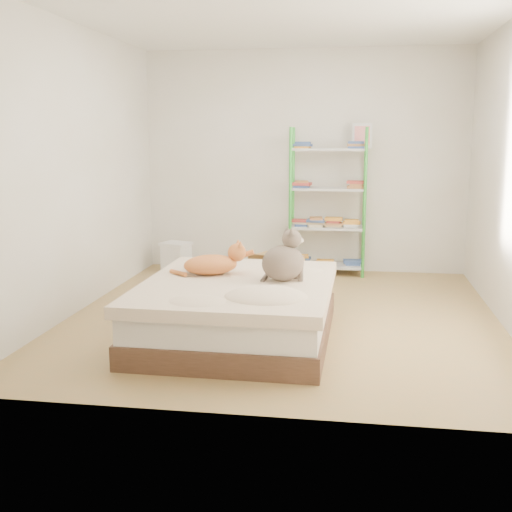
% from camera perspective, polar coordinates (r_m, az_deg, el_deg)
% --- Properties ---
extents(room, '(3.81, 4.21, 2.61)m').
position_cam_1_polar(room, '(5.60, 2.53, 7.50)').
color(room, '#AD854B').
rests_on(room, ground).
extents(bed, '(1.50, 1.87, 0.47)m').
position_cam_1_polar(bed, '(5.16, -1.62, -4.79)').
color(bed, '#412D20').
rests_on(bed, ground).
extents(orange_cat, '(0.60, 0.47, 0.21)m').
position_cam_1_polar(orange_cat, '(5.32, -4.07, -0.54)').
color(orange_cat, '#DC734B').
rests_on(orange_cat, bed).
extents(grey_cat, '(0.46, 0.44, 0.42)m').
position_cam_1_polar(grey_cat, '(5.06, 2.42, 0.07)').
color(grey_cat, brown).
rests_on(grey_cat, bed).
extents(shelf_unit, '(0.92, 0.36, 1.74)m').
position_cam_1_polar(shelf_unit, '(7.49, 6.44, 4.28)').
color(shelf_unit, green).
rests_on(shelf_unit, ground).
extents(cardboard_box, '(0.60, 0.62, 0.39)m').
position_cam_1_polar(cardboard_box, '(6.91, 1.82, -1.32)').
color(cardboard_box, '#9E7C42').
rests_on(cardboard_box, ground).
extents(white_bin, '(0.38, 0.36, 0.36)m').
position_cam_1_polar(white_bin, '(7.67, -7.11, -0.10)').
color(white_bin, white).
rests_on(white_bin, ground).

